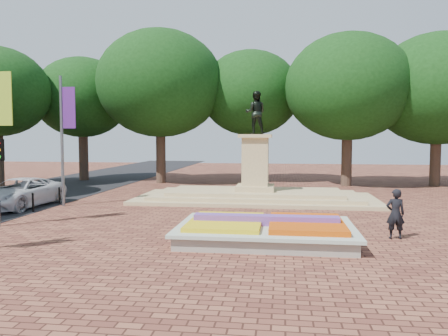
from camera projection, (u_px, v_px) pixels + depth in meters
The scene contains 6 objects.
ground at pixel (243, 228), 17.90m from camera, with size 90.00×90.00×0.00m, color brown.
flower_bed at pixel (266, 230), 15.76m from camera, with size 6.30×4.30×0.91m.
monument at pixel (255, 185), 25.75m from camera, with size 14.00×6.00×6.40m.
tree_row_back at pixel (293, 101), 34.92m from camera, with size 44.80×8.80×10.43m.
van at pixel (19, 193), 23.12m from camera, with size 2.57×5.58×1.55m, color silver.
pedestrian at pixel (395, 214), 15.94m from camera, with size 0.67×0.44×1.85m, color black.
Camera 1 is at (1.58, -17.63, 3.71)m, focal length 35.00 mm.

